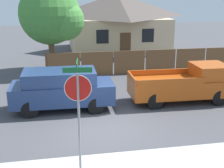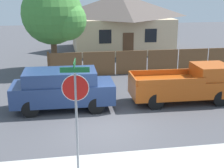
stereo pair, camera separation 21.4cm
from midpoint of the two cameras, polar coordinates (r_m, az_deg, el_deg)
name	(u,v)px [view 1 (the left image)]	position (r m, az deg, el deg)	size (l,w,h in m)	color
ground_plane	(104,128)	(12.64, -1.97, -8.10)	(80.00, 80.00, 0.00)	#47474C
wooden_fence	(145,62)	(20.80, 5.78, 4.09)	(12.95, 0.12, 1.65)	brown
house	(117,21)	(29.07, 0.69, 11.46)	(9.12, 7.68, 5.05)	beige
oak_tree	(53,15)	(21.28, -11.08, 12.21)	(4.25, 4.05, 5.85)	brown
red_suv	(62,88)	(14.46, -9.55, -0.80)	(4.67, 1.97, 1.86)	navy
orange_pickup	(186,84)	(15.74, 13.07, 0.02)	(5.16, 1.99, 1.84)	#B74C14
stop_sign	(78,100)	(8.76, -6.87, -2.96)	(0.81, 0.73, 3.50)	gray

